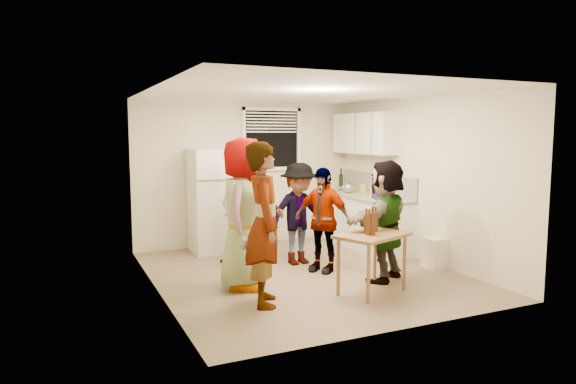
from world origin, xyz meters
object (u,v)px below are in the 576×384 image
refrigerator (213,200)px  beer_bottle_table (372,235)px  guest_stripe (265,304)px  guest_black (322,271)px  guest_orange (384,280)px  red_cup (371,231)px  trash_bin (436,251)px  guest_grey (244,287)px  kettle (349,193)px  blue_cup (377,199)px  guest_back_left (247,266)px  guest_back_right (299,264)px  beer_bottle_counter (373,198)px  wine_bottle (341,190)px  serving_table (371,293)px

refrigerator → beer_bottle_table: 3.25m
guest_stripe → beer_bottle_table: bearing=-80.8°
guest_black → guest_orange: size_ratio=0.92×
beer_bottle_table → red_cup: beer_bottle_table is taller
trash_bin → guest_grey: bearing=174.6°
guest_orange → kettle: bearing=-141.3°
refrigerator → guest_grey: refrigerator is taller
blue_cup → guest_back_left: blue_cup is taller
red_cup → guest_orange: red_cup is taller
guest_back_left → guest_grey: bearing=-66.4°
refrigerator → red_cup: 3.10m
blue_cup → red_cup: bearing=-126.4°
guest_orange → guest_back_right: bearing=-93.3°
beer_bottle_counter → guest_black: bearing=-152.7°
refrigerator → guest_back_left: size_ratio=0.99×
kettle → guest_back_left: size_ratio=0.15×
guest_black → guest_orange: (0.56, -0.73, 0.00)m
trash_bin → blue_cup: bearing=107.4°
blue_cup → trash_bin: (0.33, -1.05, -0.65)m
kettle → beer_bottle_counter: 0.85m
guest_back_left → guest_back_right: 0.79m
wine_bottle → serving_table: 3.52m
trash_bin → guest_back_left: bearing=153.6°
guest_back_right → trash_bin: bearing=-37.7°
beer_bottle_counter → wine_bottle: bearing=83.4°
guest_stripe → serving_table: bearing=-78.5°
kettle → serving_table: bearing=-110.9°
beer_bottle_counter → serving_table: 2.37m
wine_bottle → red_cup: size_ratio=2.27×
guest_grey → guest_orange: (1.83, -0.47, 0.00)m
guest_black → guest_stripe: bearing=-85.5°
beer_bottle_counter → guest_black: (-1.30, -0.67, -0.90)m
refrigerator → serving_table: 3.32m
serving_table → guest_back_right: serving_table is taller
trash_bin → beer_bottle_table: size_ratio=1.73×
kettle → guest_orange: kettle is taller
guest_stripe → guest_orange: bearing=-63.7°
kettle → red_cup: 2.79m
guest_grey → guest_orange: guest_grey is taller
beer_bottle_table → guest_orange: (0.52, 0.47, -0.74)m
beer_bottle_table → guest_black: 1.41m
wine_bottle → beer_bottle_table: bearing=-114.0°
trash_bin → beer_bottle_counter: bearing=103.7°
beer_bottle_table → guest_grey: (-1.31, 0.93, -0.74)m
trash_bin → guest_black: (-1.59, 0.53, -0.25)m
kettle → serving_table: kettle is taller
beer_bottle_table → guest_back_right: bearing=95.3°
guest_black → guest_orange: guest_orange is taller
serving_table → guest_back_left: bearing=117.5°
guest_black → guest_back_left: bearing=-161.3°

